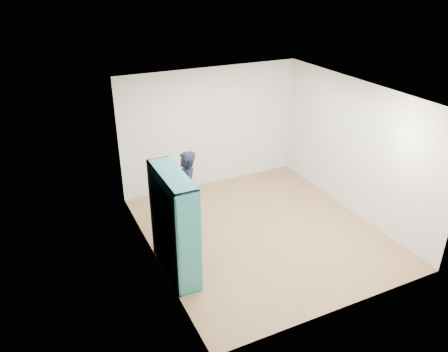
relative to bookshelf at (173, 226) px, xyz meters
name	(u,v)px	position (x,y,z in m)	size (l,w,h in m)	color
floor	(261,231)	(1.83, 0.40, -0.84)	(4.50, 4.50, 0.00)	olive
ceiling	(267,94)	(1.83, 0.40, 1.76)	(4.50, 4.50, 0.00)	white
wall_left	(152,191)	(-0.17, 0.40, 0.46)	(0.02, 4.50, 2.60)	beige
wall_right	(355,149)	(3.83, 0.40, 0.46)	(0.02, 4.50, 2.60)	beige
wall_back	(211,128)	(1.83, 2.65, 0.46)	(4.00, 0.02, 2.60)	beige
wall_front	(351,233)	(1.83, -1.85, 0.46)	(4.00, 0.02, 2.60)	beige
bookshelf	(173,226)	(0.00, 0.00, 0.00)	(0.38, 1.29, 1.72)	teal
person	(187,192)	(0.63, 1.03, -0.05)	(0.52, 0.65, 1.57)	black
smartphone	(177,186)	(0.51, 1.17, 0.05)	(0.01, 0.11, 0.14)	silver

